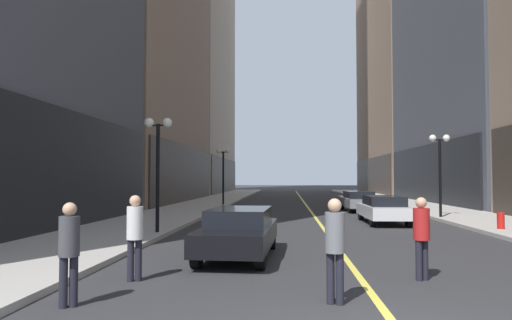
{
  "coord_description": "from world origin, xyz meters",
  "views": [
    {
      "loc": [
        -1.59,
        -5.99,
        2.16
      ],
      "look_at": [
        -3.52,
        23.32,
        3.32
      ],
      "focal_mm": 32.17,
      "sensor_mm": 36.0,
      "label": 1
    }
  ],
  "objects_px": {
    "pedestrian_in_white_shirt": "(135,231)",
    "pedestrian_with_orange_bag": "(69,246)",
    "pedestrian_in_red_jacket": "(422,232)",
    "street_lamp_right_mid": "(440,157)",
    "pedestrian_in_grey_suit": "(335,242)",
    "car_grey": "(358,200)",
    "car_white": "(383,208)",
    "car_black": "(239,231)",
    "street_lamp_left_near": "(158,149)",
    "fire_hydrant_right": "(501,223)",
    "street_lamp_left_far": "(223,164)"
  },
  "relations": [
    {
      "from": "pedestrian_in_red_jacket",
      "to": "pedestrian_in_grey_suit",
      "type": "xyz_separation_m",
      "value": [
        -2.03,
        -1.98,
        0.04
      ]
    },
    {
      "from": "pedestrian_with_orange_bag",
      "to": "fire_hydrant_right",
      "type": "height_order",
      "value": "pedestrian_with_orange_bag"
    },
    {
      "from": "car_grey",
      "to": "street_lamp_right_mid",
      "type": "xyz_separation_m",
      "value": [
        3.34,
        -5.72,
        2.54
      ]
    },
    {
      "from": "pedestrian_in_red_jacket",
      "to": "street_lamp_right_mid",
      "type": "relative_size",
      "value": 0.4
    },
    {
      "from": "car_white",
      "to": "pedestrian_in_grey_suit",
      "type": "height_order",
      "value": "pedestrian_in_grey_suit"
    },
    {
      "from": "pedestrian_in_red_jacket",
      "to": "fire_hydrant_right",
      "type": "height_order",
      "value": "pedestrian_in_red_jacket"
    },
    {
      "from": "pedestrian_in_grey_suit",
      "to": "street_lamp_left_near",
      "type": "bearing_deg",
      "value": 122.39
    },
    {
      "from": "pedestrian_with_orange_bag",
      "to": "street_lamp_right_mid",
      "type": "distance_m",
      "value": 20.64
    },
    {
      "from": "street_lamp_left_far",
      "to": "street_lamp_right_mid",
      "type": "xyz_separation_m",
      "value": [
        12.8,
        -10.38,
        0.0
      ]
    },
    {
      "from": "car_black",
      "to": "pedestrian_in_red_jacket",
      "type": "height_order",
      "value": "pedestrian_in_red_jacket"
    },
    {
      "from": "street_lamp_left_far",
      "to": "pedestrian_in_red_jacket",
      "type": "bearing_deg",
      "value": -72.82
    },
    {
      "from": "car_black",
      "to": "fire_hydrant_right",
      "type": "distance_m",
      "value": 11.62
    },
    {
      "from": "car_white",
      "to": "pedestrian_in_white_shirt",
      "type": "bearing_deg",
      "value": -121.51
    },
    {
      "from": "pedestrian_with_orange_bag",
      "to": "street_lamp_left_far",
      "type": "xyz_separation_m",
      "value": [
        -1.17,
        27.29,
        2.23
      ]
    },
    {
      "from": "car_grey",
      "to": "pedestrian_in_grey_suit",
      "type": "bearing_deg",
      "value": -99.78
    },
    {
      "from": "pedestrian_in_red_jacket",
      "to": "fire_hydrant_right",
      "type": "relative_size",
      "value": 2.19
    },
    {
      "from": "car_grey",
      "to": "street_lamp_left_far",
      "type": "bearing_deg",
      "value": 153.74
    },
    {
      "from": "car_black",
      "to": "fire_hydrant_right",
      "type": "relative_size",
      "value": 5.88
    },
    {
      "from": "pedestrian_in_grey_suit",
      "to": "car_black",
      "type": "bearing_deg",
      "value": 114.94
    },
    {
      "from": "fire_hydrant_right",
      "to": "street_lamp_right_mid",
      "type": "bearing_deg",
      "value": 95.12
    },
    {
      "from": "car_grey",
      "to": "pedestrian_in_grey_suit",
      "type": "xyz_separation_m",
      "value": [
        -3.81,
        -22.13,
        0.34
      ]
    },
    {
      "from": "pedestrian_in_red_jacket",
      "to": "street_lamp_left_near",
      "type": "bearing_deg",
      "value": 137.94
    },
    {
      "from": "pedestrian_with_orange_bag",
      "to": "pedestrian_in_grey_suit",
      "type": "xyz_separation_m",
      "value": [
        4.47,
        0.49,
        0.04
      ]
    },
    {
      "from": "street_lamp_right_mid",
      "to": "fire_hydrant_right",
      "type": "distance_m",
      "value": 6.29
    },
    {
      "from": "car_grey",
      "to": "pedestrian_in_white_shirt",
      "type": "distance_m",
      "value": 22.07
    },
    {
      "from": "car_white",
      "to": "street_lamp_left_near",
      "type": "relative_size",
      "value": 1.05
    },
    {
      "from": "car_white",
      "to": "pedestrian_with_orange_bag",
      "type": "bearing_deg",
      "value": -119.31
    },
    {
      "from": "car_grey",
      "to": "fire_hydrant_right",
      "type": "relative_size",
      "value": 5.88
    },
    {
      "from": "car_white",
      "to": "car_grey",
      "type": "xyz_separation_m",
      "value": [
        0.05,
        7.95,
        -0.0
      ]
    },
    {
      "from": "street_lamp_left_far",
      "to": "fire_hydrant_right",
      "type": "distance_m",
      "value": 20.97
    },
    {
      "from": "pedestrian_in_grey_suit",
      "to": "street_lamp_left_far",
      "type": "bearing_deg",
      "value": 101.9
    },
    {
      "from": "car_grey",
      "to": "car_black",
      "type": "bearing_deg",
      "value": -108.7
    },
    {
      "from": "pedestrian_in_white_shirt",
      "to": "car_grey",
      "type": "bearing_deg",
      "value": 69.22
    },
    {
      "from": "car_black",
      "to": "car_grey",
      "type": "relative_size",
      "value": 1.0
    },
    {
      "from": "car_black",
      "to": "pedestrian_in_grey_suit",
      "type": "bearing_deg",
      "value": -65.06
    },
    {
      "from": "pedestrian_in_grey_suit",
      "to": "car_grey",
      "type": "bearing_deg",
      "value": 80.22
    },
    {
      "from": "fire_hydrant_right",
      "to": "pedestrian_in_red_jacket",
      "type": "bearing_deg",
      "value": -122.41
    },
    {
      "from": "street_lamp_right_mid",
      "to": "fire_hydrant_right",
      "type": "xyz_separation_m",
      "value": [
        0.5,
        -5.58,
        -2.86
      ]
    },
    {
      "from": "street_lamp_left_near",
      "to": "pedestrian_in_white_shirt",
      "type": "bearing_deg",
      "value": -77.59
    },
    {
      "from": "pedestrian_in_white_shirt",
      "to": "pedestrian_with_orange_bag",
      "type": "bearing_deg",
      "value": -103.03
    },
    {
      "from": "pedestrian_in_grey_suit",
      "to": "fire_hydrant_right",
      "type": "bearing_deg",
      "value": 54.76
    },
    {
      "from": "pedestrian_in_white_shirt",
      "to": "pedestrian_in_grey_suit",
      "type": "distance_m",
      "value": 4.29
    },
    {
      "from": "car_white",
      "to": "car_black",
      "type": "bearing_deg",
      "value": -121.51
    },
    {
      "from": "car_white",
      "to": "pedestrian_with_orange_bag",
      "type": "height_order",
      "value": "pedestrian_with_orange_bag"
    },
    {
      "from": "pedestrian_in_white_shirt",
      "to": "street_lamp_left_near",
      "type": "bearing_deg",
      "value": 102.41
    },
    {
      "from": "pedestrian_with_orange_bag",
      "to": "street_lamp_left_near",
      "type": "height_order",
      "value": "street_lamp_left_near"
    },
    {
      "from": "car_black",
      "to": "pedestrian_in_white_shirt",
      "type": "distance_m",
      "value": 3.63
    },
    {
      "from": "pedestrian_in_grey_suit",
      "to": "pedestrian_with_orange_bag",
      "type": "bearing_deg",
      "value": -173.79
    },
    {
      "from": "pedestrian_with_orange_bag",
      "to": "pedestrian_in_grey_suit",
      "type": "height_order",
      "value": "pedestrian_in_grey_suit"
    },
    {
      "from": "car_white",
      "to": "pedestrian_in_grey_suit",
      "type": "distance_m",
      "value": 14.67
    }
  ]
}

